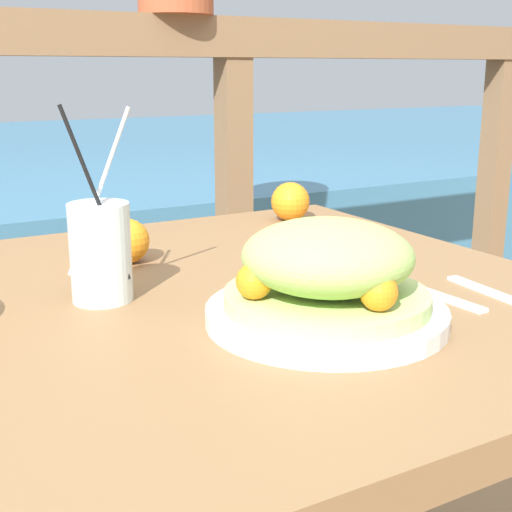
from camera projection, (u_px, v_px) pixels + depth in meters
The scene contains 8 objects.
patio_table at pixel (199, 374), 0.93m from camera, with size 0.97×0.88×0.75m.
railing_fence at pixel (46, 175), 1.52m from camera, with size 2.80×0.08×1.15m.
salad_plate at pixel (327, 280), 0.79m from camera, with size 0.27×0.27×0.12m.
drink_glass at pixel (101, 252), 0.87m from camera, with size 0.08×0.07×0.24m.
fork at pixel (428, 292), 0.91m from camera, with size 0.03×0.18×0.00m.
knife at pixel (500, 296), 0.89m from camera, with size 0.03×0.18×0.00m.
orange_near_basket at pixel (290, 202), 1.34m from camera, with size 0.07×0.07×0.07m.
orange_near_glass at pixel (127, 241), 1.05m from camera, with size 0.07×0.07×0.07m.
Camera 1 is at (-0.36, -0.78, 1.03)m, focal length 50.00 mm.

